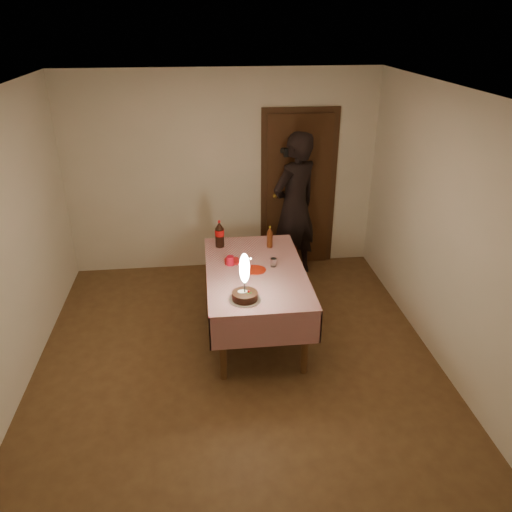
% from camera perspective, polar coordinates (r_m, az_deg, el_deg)
% --- Properties ---
extents(ground, '(4.00, 4.50, 0.01)m').
position_cam_1_polar(ground, '(5.11, -2.08, -12.26)').
color(ground, brown).
rests_on(ground, ground).
extents(room_shell, '(4.04, 4.54, 2.62)m').
position_cam_1_polar(room_shell, '(4.36, -2.06, 5.76)').
color(room_shell, silver).
rests_on(room_shell, ground).
extents(dining_table, '(1.02, 1.72, 0.77)m').
position_cam_1_polar(dining_table, '(5.22, -0.06, -2.57)').
color(dining_table, brown).
rests_on(dining_table, ground).
extents(birthday_cake, '(0.30, 0.30, 0.47)m').
position_cam_1_polar(birthday_cake, '(4.58, -1.29, -3.53)').
color(birthday_cake, white).
rests_on(birthday_cake, dining_table).
extents(red_plate, '(0.22, 0.22, 0.01)m').
position_cam_1_polar(red_plate, '(5.16, -0.07, -1.59)').
color(red_plate, '#AF1E0C').
rests_on(red_plate, dining_table).
extents(red_cup, '(0.08, 0.08, 0.10)m').
position_cam_1_polar(red_cup, '(5.25, -2.98, -0.54)').
color(red_cup, red).
rests_on(red_cup, dining_table).
extents(clear_cup, '(0.07, 0.07, 0.09)m').
position_cam_1_polar(clear_cup, '(5.23, 2.01, -0.73)').
color(clear_cup, silver).
rests_on(clear_cup, dining_table).
extents(napkin_stack, '(0.15, 0.15, 0.02)m').
position_cam_1_polar(napkin_stack, '(5.33, -2.79, -0.59)').
color(napkin_stack, red).
rests_on(napkin_stack, dining_table).
extents(cola_bottle, '(0.10, 0.10, 0.32)m').
position_cam_1_polar(cola_bottle, '(5.64, -4.18, 2.52)').
color(cola_bottle, black).
rests_on(cola_bottle, dining_table).
extents(amber_bottle_right, '(0.06, 0.06, 0.26)m').
position_cam_1_polar(amber_bottle_right, '(5.63, 1.58, 2.14)').
color(amber_bottle_right, '#54240E').
rests_on(amber_bottle_right, dining_table).
extents(photographer, '(0.83, 0.77, 1.91)m').
position_cam_1_polar(photographer, '(6.36, 4.43, 5.62)').
color(photographer, black).
rests_on(photographer, ground).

